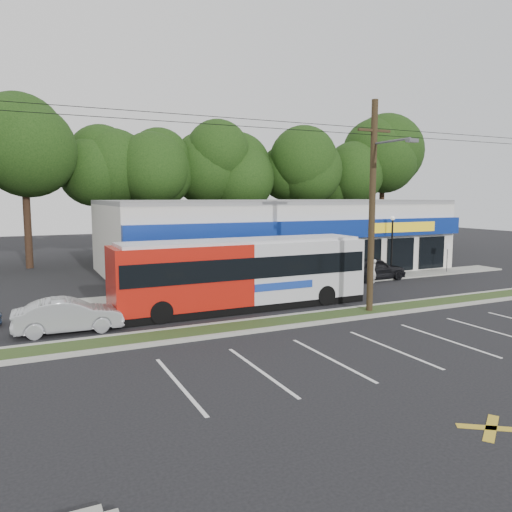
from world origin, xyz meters
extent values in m
plane|color=black|center=(0.00, 0.00, 0.00)|extent=(120.00, 120.00, 0.00)
cube|color=#2C3B18|center=(0.00, 1.00, 0.06)|extent=(40.00, 1.60, 0.12)
cube|color=#9E9E93|center=(0.00, 0.15, 0.07)|extent=(40.00, 0.25, 0.14)
cube|color=#9E9E93|center=(0.00, 1.85, 0.07)|extent=(40.00, 0.25, 0.14)
cube|color=#9E9E93|center=(5.00, 9.00, 0.05)|extent=(32.00, 2.20, 0.10)
cube|color=silver|center=(5.50, 16.00, 2.50)|extent=(25.00, 12.00, 5.00)
cube|color=navy|center=(5.50, 9.75, 3.40)|extent=(25.00, 0.50, 1.20)
cube|color=black|center=(5.50, 9.94, 1.40)|extent=(24.00, 0.12, 2.40)
cube|color=yellow|center=(12.50, 9.48, 3.40)|extent=(6.00, 0.06, 0.70)
cube|color=gray|center=(5.50, 16.00, 5.15)|extent=(25.00, 12.00, 0.30)
cylinder|color=black|center=(3.00, 1.00, 5.00)|extent=(0.30, 0.30, 10.00)
cube|color=black|center=(3.00, 1.00, 8.60)|extent=(1.80, 0.12, 0.12)
cylinder|color=#59595E|center=(3.00, -0.20, 8.00)|extent=(0.10, 2.40, 0.10)
cube|color=#59595E|center=(3.00, -1.50, 7.90)|extent=(0.50, 0.25, 0.15)
cylinder|color=black|center=(0.00, 1.00, 8.70)|extent=(50.00, 0.02, 0.02)
cylinder|color=black|center=(0.00, 1.00, 8.40)|extent=(50.00, 0.02, 0.02)
cylinder|color=black|center=(11.00, 8.80, 2.00)|extent=(0.12, 0.12, 4.00)
sphere|color=silver|center=(11.00, 8.80, 4.10)|extent=(0.30, 0.30, 0.30)
cylinder|color=#59595E|center=(16.00, 8.60, 1.10)|extent=(0.06, 0.06, 2.20)
cube|color=white|center=(16.00, 8.55, 2.00)|extent=(0.45, 0.04, 0.45)
cylinder|color=black|center=(-11.00, 26.00, 2.86)|extent=(0.56, 0.56, 5.72)
sphere|color=black|center=(-11.00, 26.00, 8.45)|extent=(6.76, 6.76, 6.76)
cylinder|color=black|center=(-6.00, 26.00, 2.86)|extent=(0.56, 0.56, 5.72)
sphere|color=black|center=(-6.00, 26.00, 8.45)|extent=(6.76, 6.76, 6.76)
cylinder|color=black|center=(-1.00, 26.00, 2.86)|extent=(0.56, 0.56, 5.72)
sphere|color=black|center=(-1.00, 26.00, 8.45)|extent=(6.76, 6.76, 6.76)
cylinder|color=black|center=(4.00, 26.00, 2.86)|extent=(0.56, 0.56, 5.72)
sphere|color=black|center=(4.00, 26.00, 8.45)|extent=(6.76, 6.76, 6.76)
cylinder|color=black|center=(9.00, 26.00, 2.86)|extent=(0.56, 0.56, 5.72)
sphere|color=black|center=(9.00, 26.00, 8.45)|extent=(6.76, 6.76, 6.76)
cylinder|color=black|center=(14.00, 26.00, 2.86)|extent=(0.56, 0.56, 5.72)
sphere|color=black|center=(14.00, 26.00, 8.45)|extent=(6.76, 6.76, 6.76)
cylinder|color=black|center=(19.00, 26.00, 2.86)|extent=(0.56, 0.56, 5.72)
sphere|color=black|center=(19.00, 26.00, 8.45)|extent=(6.76, 6.76, 6.76)
cylinder|color=black|center=(24.00, 26.00, 2.86)|extent=(0.56, 0.56, 5.72)
sphere|color=black|center=(24.00, 26.00, 8.45)|extent=(6.76, 6.76, 6.76)
cube|color=#B5180D|center=(-5.33, 4.48, 1.85)|extent=(6.45, 2.72, 2.95)
cube|color=silver|center=(1.10, 4.52, 1.85)|extent=(6.45, 2.72, 2.95)
cube|color=black|center=(-2.11, 4.50, 0.21)|extent=(12.88, 2.71, 0.38)
cube|color=black|center=(-2.11, 4.50, 2.20)|extent=(12.62, 2.82, 1.02)
cube|color=black|center=(4.35, 4.54, 2.04)|extent=(0.08, 2.28, 1.50)
cube|color=#193899|center=(-0.49, 3.16, 1.23)|extent=(3.21, 0.05, 0.38)
cube|color=silver|center=(-2.11, 4.50, 3.37)|extent=(12.23, 2.49, 0.19)
cylinder|color=black|center=(-6.60, 3.25, 0.51)|extent=(1.03, 0.31, 1.03)
cylinder|color=black|center=(-6.62, 5.69, 0.51)|extent=(1.03, 0.31, 1.03)
cylinder|color=black|center=(2.01, 3.31, 0.51)|extent=(1.03, 0.31, 1.03)
cylinder|color=black|center=(1.99, 5.75, 0.51)|extent=(1.03, 0.31, 1.03)
imported|color=black|center=(9.20, 8.50, 0.78)|extent=(4.58, 1.88, 1.56)
imported|color=#9EA1A5|center=(-10.41, 3.50, 0.71)|extent=(4.35, 1.65, 1.42)
imported|color=beige|center=(8.41, 7.49, 0.78)|extent=(0.67, 0.65, 1.55)
imported|color=beige|center=(7.32, 8.22, 0.91)|extent=(1.09, 0.99, 1.82)
camera|label=1|loc=(-12.07, -17.90, 5.57)|focal=35.00mm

